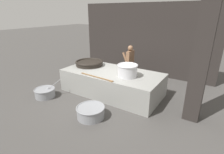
% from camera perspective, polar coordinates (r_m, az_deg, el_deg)
% --- Properties ---
extents(ground_plane, '(60.00, 60.00, 0.00)m').
position_cam_1_polar(ground_plane, '(7.04, 0.00, -5.03)').
color(ground_plane, '#474442').
extents(back_wall, '(6.91, 0.24, 3.45)m').
position_cam_1_polar(back_wall, '(9.09, 10.42, 11.94)').
color(back_wall, '#2D2826').
rests_on(back_wall, ground_plane).
extents(support_pillar, '(0.43, 0.43, 3.45)m').
position_cam_1_polar(support_pillar, '(5.33, 26.91, 4.05)').
color(support_pillar, '#2D2826').
rests_on(support_pillar, ground_plane).
extents(hearth_platform, '(3.81, 1.85, 0.88)m').
position_cam_1_polar(hearth_platform, '(6.86, 0.00, -1.72)').
color(hearth_platform, gray).
rests_on(hearth_platform, ground_plane).
extents(giant_wok_near, '(1.17, 1.17, 0.20)m').
position_cam_1_polar(giant_wok_near, '(7.53, -7.43, 4.57)').
color(giant_wok_near, black).
rests_on(giant_wok_near, hearth_platform).
extents(stock_pot, '(0.72, 0.72, 0.44)m').
position_cam_1_polar(stock_pot, '(6.16, 5.07, 2.24)').
color(stock_pot, silver).
rests_on(stock_pot, hearth_platform).
extents(stirring_paddle, '(1.43, 0.15, 0.04)m').
position_cam_1_polar(stirring_paddle, '(6.09, -4.71, -0.09)').
color(stirring_paddle, brown).
rests_on(stirring_paddle, hearth_platform).
extents(cook, '(0.39, 0.60, 1.66)m').
position_cam_1_polar(cook, '(7.90, 5.81, 4.76)').
color(cook, brown).
rests_on(cook, ground_plane).
extents(prep_bowl_vegetables, '(0.79, 0.86, 0.64)m').
position_cam_1_polar(prep_bowl_vegetables, '(7.08, -21.04, -4.67)').
color(prep_bowl_vegetables, gray).
rests_on(prep_bowl_vegetables, ground_plane).
extents(prep_bowl_meat, '(0.87, 0.87, 0.35)m').
position_cam_1_polar(prep_bowl_meat, '(5.44, -6.98, -11.12)').
color(prep_bowl_meat, gray).
rests_on(prep_bowl_meat, ground_plane).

